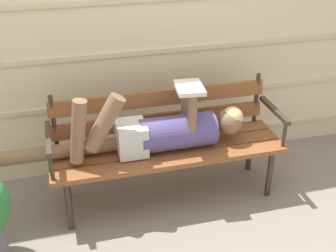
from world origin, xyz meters
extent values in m
plane|color=gray|center=(0.00, 0.00, 0.00)|extent=(12.00, 12.00, 0.00)
cube|color=beige|center=(0.00, 0.64, 1.16)|extent=(5.36, 0.06, 2.32)
cube|color=beige|center=(0.00, 0.60, 0.19)|extent=(5.36, 0.02, 0.04)
cube|color=beige|center=(0.00, 0.60, 0.58)|extent=(5.36, 0.02, 0.04)
cube|color=beige|center=(0.00, 0.60, 0.97)|extent=(5.36, 0.02, 0.04)
cube|color=brown|center=(0.00, -0.05, 0.40)|extent=(1.66, 0.14, 0.04)
cube|color=brown|center=(0.00, 0.10, 0.40)|extent=(1.66, 0.14, 0.04)
cube|color=brown|center=(0.00, 0.25, 0.40)|extent=(1.66, 0.14, 0.04)
cube|color=brown|center=(0.00, 0.32, 0.53)|extent=(1.59, 0.05, 0.11)
cube|color=brown|center=(0.00, 0.32, 0.71)|extent=(1.59, 0.05, 0.11)
cylinder|color=#382D23|center=(-0.76, 0.32, 0.62)|extent=(0.03, 0.03, 0.40)
cylinder|color=#382D23|center=(0.76, 0.32, 0.62)|extent=(0.03, 0.03, 0.40)
cylinder|color=#382D23|center=(-0.73, -0.08, 0.19)|extent=(0.04, 0.04, 0.39)
cylinder|color=#382D23|center=(0.73, -0.08, 0.19)|extent=(0.04, 0.04, 0.39)
cylinder|color=#382D23|center=(-0.73, 0.28, 0.19)|extent=(0.04, 0.04, 0.39)
cylinder|color=#382D23|center=(0.73, 0.28, 0.19)|extent=(0.04, 0.04, 0.39)
cube|color=#382D23|center=(-0.80, 0.10, 0.62)|extent=(0.04, 0.43, 0.03)
cylinder|color=#382D23|center=(-0.80, -0.08, 0.52)|extent=(0.03, 0.03, 0.20)
cube|color=#382D23|center=(0.80, 0.10, 0.62)|extent=(0.04, 0.43, 0.03)
cylinder|color=#382D23|center=(0.80, -0.08, 0.52)|extent=(0.03, 0.03, 0.20)
cylinder|color=#514784|center=(0.07, 0.10, 0.54)|extent=(0.53, 0.24, 0.24)
cube|color=silver|center=(-0.26, 0.10, 0.54)|extent=(0.20, 0.23, 0.22)
sphere|color=brown|center=(0.45, 0.10, 0.57)|extent=(0.19, 0.19, 0.19)
sphere|color=#E0C67A|center=(0.47, 0.10, 0.61)|extent=(0.16, 0.16, 0.16)
cylinder|color=brown|center=(-0.44, 0.04, 0.72)|extent=(0.30, 0.11, 0.40)
cylinder|color=brown|center=(-0.61, 0.04, 0.68)|extent=(0.15, 0.09, 0.45)
cylinder|color=brown|center=(-0.74, 0.16, 0.48)|extent=(0.80, 0.10, 0.10)
cylinder|color=brown|center=(0.15, 0.02, 0.70)|extent=(0.06, 0.06, 0.32)
cylinder|color=brown|center=(0.15, 0.18, 0.70)|extent=(0.06, 0.06, 0.32)
cube|color=silver|center=(0.15, 0.10, 0.87)|extent=(0.20, 0.27, 0.03)
camera|label=1|loc=(-0.68, -2.49, 2.09)|focal=47.47mm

